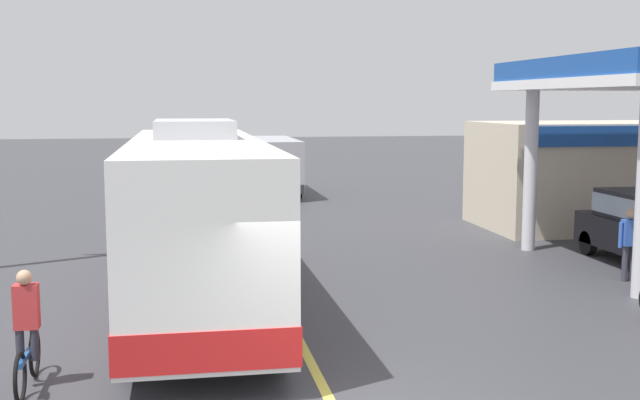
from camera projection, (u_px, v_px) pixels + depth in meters
ground at (234, 211)px, 29.60m from camera, size 120.00×120.00×0.00m
lane_divider_stripe at (245, 232)px, 24.72m from camera, size 0.16×50.00×0.01m
coach_bus_main at (197, 220)px, 15.71m from camera, size 2.60×11.04×3.69m
gas_station_roadside at (625, 150)px, 23.57m from camera, size 9.10×11.95×5.10m
minibus_opposing_lane at (272, 161)px, 34.59m from camera, size 2.04×6.13×2.44m
cyclist_on_shoulder at (27, 335)px, 11.21m from camera, size 0.34×1.82×1.72m
pedestrian_near_pump at (630, 241)px, 17.90m from camera, size 0.55×0.22×1.66m
car_trailing_behind_bus at (185, 178)px, 31.61m from camera, size 1.70×4.20×1.82m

